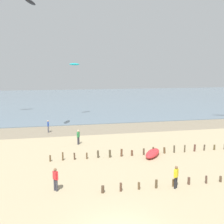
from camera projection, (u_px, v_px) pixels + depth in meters
The scene contains 11 objects.
wet_sand_strip at pixel (80, 130), 37.70m from camera, with size 120.00×6.59×0.01m, color gray.
sea at pixel (69, 99), 74.70m from camera, with size 160.00×70.00×0.10m, color slate.
groyne_near at pixel (203, 180), 20.09m from camera, with size 16.28×0.33×0.67m.
groyne_mid at pixel (149, 151), 26.89m from camera, with size 19.78×0.38×0.81m.
person_nearest_camera at pixel (48, 126), 36.11m from camera, with size 0.25×0.57×1.71m.
person_by_waterline at pixel (78, 137), 30.40m from camera, with size 0.37×0.51×1.71m.
person_left_flank at pixel (55, 179), 18.79m from camera, with size 0.39×0.47×1.71m.
person_right_flank at pixel (176, 176), 19.21m from camera, with size 0.45×0.41×1.71m.
grounded_kite at pixel (153, 153), 26.37m from camera, with size 3.02×1.09×0.60m, color red.
kite_aloft_0 at pixel (30, 2), 31.25m from camera, with size 2.76×0.88×0.44m, color black.
kite_aloft_3 at pixel (74, 64), 46.28m from camera, with size 2.24×0.72×0.36m, color #19B2B7.
Camera 1 is at (-2.97, -12.13, 8.70)m, focal length 42.11 mm.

